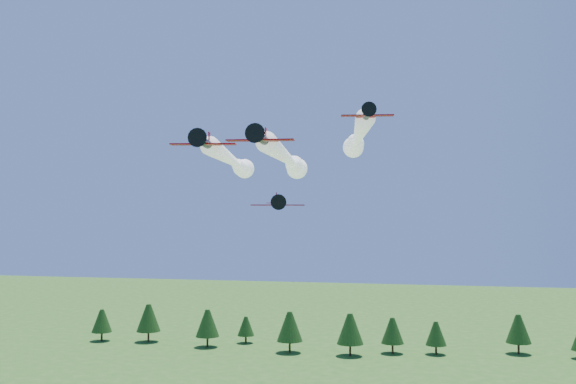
% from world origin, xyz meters
% --- Properties ---
extents(plane_lead, '(10.20, 47.88, 3.70)m').
position_xyz_m(plane_lead, '(-2.58, 18.63, 47.28)').
color(plane_lead, black).
rests_on(plane_lead, ground).
extents(plane_left, '(13.62, 48.95, 3.70)m').
position_xyz_m(plane_left, '(-13.68, 25.51, 47.83)').
color(plane_left, black).
rests_on(plane_left, ground).
extents(plane_right, '(10.84, 40.67, 3.70)m').
position_xyz_m(plane_right, '(7.57, 24.05, 51.02)').
color(plane_right, black).
rests_on(plane_right, ground).
extents(plane_slot, '(7.21, 7.98, 2.53)m').
position_xyz_m(plane_slot, '(-1.12, 5.67, 40.28)').
color(plane_slot, black).
rests_on(plane_slot, ground).
extents(treeline, '(168.99, 20.07, 11.64)m').
position_xyz_m(treeline, '(-6.14, 107.40, 6.70)').
color(treeline, '#382314').
rests_on(treeline, ground).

